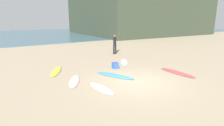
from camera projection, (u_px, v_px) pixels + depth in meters
ground_plane at (137, 82)px, 9.89m from camera, size 120.00×120.00×0.00m
ocean_water at (21, 35)px, 40.45m from camera, size 120.00×40.00×0.08m
coastal_headland at (137, 7)px, 43.65m from camera, size 27.55×24.85×12.35m
surfboard_0 at (74, 81)px, 9.96m from camera, size 1.50×2.17×0.07m
surfboard_1 at (124, 62)px, 14.37m from camera, size 1.85×2.28×0.07m
surfboard_2 at (115, 75)px, 10.92m from camera, size 1.49×2.60×0.08m
surfboard_3 at (56, 71)px, 11.84m from camera, size 1.62×2.48×0.07m
surfboard_4 at (177, 72)px, 11.53m from camera, size 0.74×2.63×0.08m
surfboard_5 at (101, 88)px, 8.86m from camera, size 0.60×2.03×0.09m
beachgoer_mid at (115, 43)px, 17.69m from camera, size 0.34×0.30×1.86m
beach_cooler at (115, 66)px, 12.62m from camera, size 0.43×0.50×0.40m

